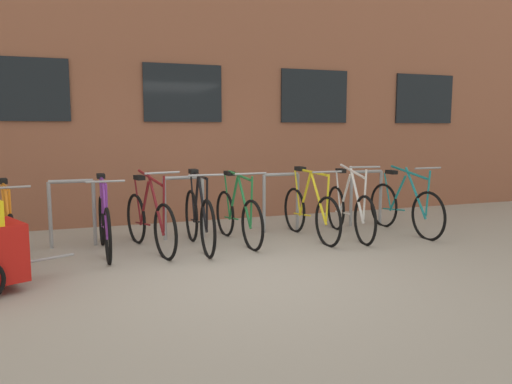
% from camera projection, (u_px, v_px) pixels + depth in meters
% --- Properties ---
extents(ground_plane, '(42.00, 42.00, 0.00)m').
position_uv_depth(ground_plane, '(243.00, 272.00, 5.44)').
color(ground_plane, '#9E998E').
extents(storefront_building, '(28.00, 7.51, 6.44)m').
position_uv_depth(storefront_building, '(151.00, 58.00, 11.52)').
color(storefront_building, brown).
rests_on(storefront_building, ground).
extents(bike_rack, '(6.60, 0.05, 0.91)m').
position_uv_depth(bike_rack, '(184.00, 201.00, 7.06)').
color(bike_rack, gray).
rests_on(bike_rack, ground).
extents(bicycle_orange, '(0.50, 1.65, 0.99)m').
position_uv_depth(bicycle_orange, '(8.00, 232.00, 5.77)').
color(bicycle_orange, black).
rests_on(bicycle_orange, ground).
extents(bicycle_yellow, '(0.44, 1.73, 1.03)m').
position_uv_depth(bicycle_yellow, '(310.00, 212.00, 7.11)').
color(bicycle_yellow, black).
rests_on(bicycle_yellow, ground).
extents(bicycle_white, '(0.44, 1.78, 1.09)m').
position_uv_depth(bicycle_white, '(349.00, 210.00, 7.25)').
color(bicycle_white, black).
rests_on(bicycle_white, ground).
extents(bicycle_green, '(0.44, 1.67, 1.03)m').
position_uv_depth(bicycle_green, '(238.00, 215.00, 6.86)').
color(bicycle_green, black).
rests_on(bicycle_green, ground).
extents(bicycle_teal, '(0.44, 1.78, 1.05)m').
position_uv_depth(bicycle_teal, '(404.00, 207.00, 7.51)').
color(bicycle_teal, black).
rests_on(bicycle_teal, ground).
extents(bicycle_purple, '(0.44, 1.71, 1.00)m').
position_uv_depth(bicycle_purple, '(104.00, 224.00, 6.27)').
color(bicycle_purple, black).
rests_on(bicycle_purple, ground).
extents(bicycle_black, '(0.44, 1.70, 1.04)m').
position_uv_depth(bicycle_black, '(199.00, 218.00, 6.51)').
color(bicycle_black, black).
rests_on(bicycle_black, ground).
extents(bicycle_maroon, '(0.54, 1.72, 1.08)m').
position_uv_depth(bicycle_maroon, '(150.00, 221.00, 6.40)').
color(bicycle_maroon, black).
rests_on(bicycle_maroon, ground).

